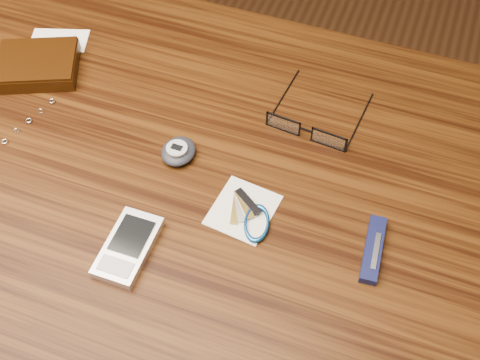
# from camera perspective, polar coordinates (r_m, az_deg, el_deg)

# --- Properties ---
(ground) EXTENTS (3.80, 3.80, 0.00)m
(ground) POSITION_cam_1_polar(r_m,az_deg,el_deg) (1.51, -1.96, -16.64)
(ground) COLOR #472814
(ground) RESTS_ON ground
(desk) EXTENTS (1.00, 0.70, 0.75)m
(desk) POSITION_cam_1_polar(r_m,az_deg,el_deg) (0.93, -3.05, -2.78)
(desk) COLOR #331A08
(desk) RESTS_ON ground
(wallet_and_card) EXTENTS (0.15, 0.19, 0.03)m
(wallet_and_card) POSITION_cam_1_polar(r_m,az_deg,el_deg) (1.02, -18.61, 10.36)
(wallet_and_card) COLOR black
(wallet_and_card) RESTS_ON desk
(eyeglasses) EXTENTS (0.14, 0.14, 0.03)m
(eyeglasses) POSITION_cam_1_polar(r_m,az_deg,el_deg) (0.88, 6.43, 4.85)
(eyeglasses) COLOR black
(eyeglasses) RESTS_ON desk
(pda_phone) EXTENTS (0.06, 0.10, 0.02)m
(pda_phone) POSITION_cam_1_polar(r_m,az_deg,el_deg) (0.78, -10.56, -6.25)
(pda_phone) COLOR silver
(pda_phone) RESTS_ON desk
(pedometer) EXTENTS (0.05, 0.06, 0.02)m
(pedometer) POSITION_cam_1_polar(r_m,az_deg,el_deg) (0.85, -5.86, 2.74)
(pedometer) COLOR black
(pedometer) RESTS_ON desk
(notepad_keys) EXTENTS (0.10, 0.10, 0.01)m
(notepad_keys) POSITION_cam_1_polar(r_m,az_deg,el_deg) (0.79, 0.95, -3.43)
(notepad_keys) COLOR white
(notepad_keys) RESTS_ON desk
(pocket_knife) EXTENTS (0.03, 0.10, 0.01)m
(pocket_knife) POSITION_cam_1_polar(r_m,az_deg,el_deg) (0.78, 12.51, -6.43)
(pocket_knife) COLOR #0C1334
(pocket_knife) RESTS_ON desk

